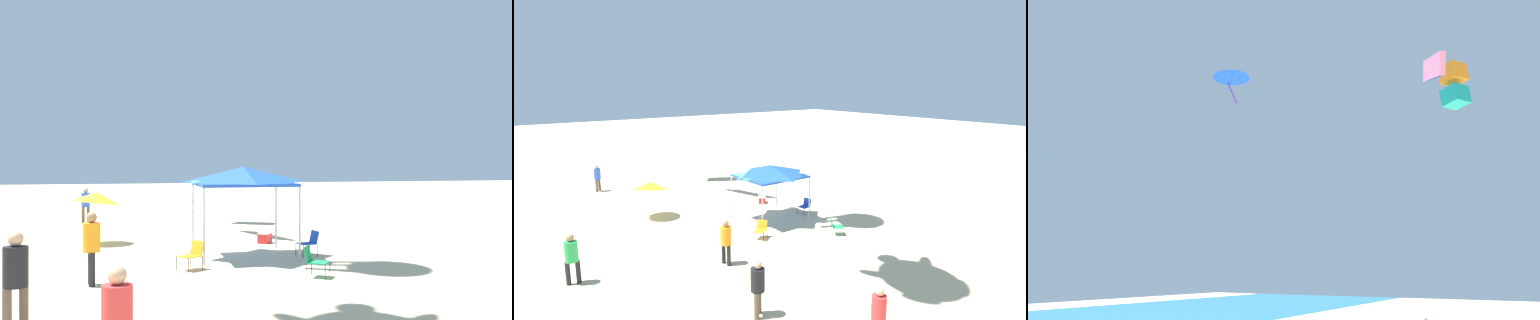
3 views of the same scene
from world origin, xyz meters
TOP-DOWN VIEW (x-y plane):
  - ground at (0.00, 0.00)m, footprint 120.00×120.00m
  - canopy_tent at (-0.90, -0.47)m, footprint 2.83×3.06m
  - beach_umbrella at (3.17, 4.38)m, footprint 1.81×1.78m
  - folding_chair_left_of_tent at (-2.68, 1.39)m, footprint 0.78×0.81m
  - folding_chair_facing_ocean at (-1.19, -2.65)m, footprint 0.63×0.71m
  - folding_chair_near_cooler at (-4.42, -1.68)m, footprint 0.78×0.81m
  - cooler_box at (1.84, -1.88)m, footprint 0.74×0.68m
  - person_far_stroller at (-7.86, 5.16)m, footprint 0.44×0.44m
  - person_by_tent at (-4.12, 4.09)m, footprint 0.49×0.44m
  - person_watching_sky at (-10.97, 3.32)m, footprint 0.41×0.41m
  - person_near_umbrella at (10.32, 5.30)m, footprint 0.43×0.43m

SIDE VIEW (x-z plane):
  - ground at x=0.00m, z-range -0.10..0.00m
  - cooler_box at x=1.84m, z-range 0.00..0.40m
  - folding_chair_left_of_tent at x=-2.68m, z-range 0.06..0.88m
  - folding_chair_facing_ocean at x=-1.19m, z-range 0.06..0.88m
  - folding_chair_near_cooler at x=-4.42m, z-range 0.06..0.88m
  - person_watching_sky at x=-10.97m, z-range 0.15..1.89m
  - person_near_umbrella at x=10.32m, z-range 0.16..1.96m
  - person_by_tent at x=-4.12m, z-range 0.16..2.01m
  - person_far_stroller at x=-7.86m, z-range 0.16..2.02m
  - beach_umbrella at x=3.17m, z-range 0.67..2.83m
  - canopy_tent at x=-0.90m, z-range 1.15..4.09m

